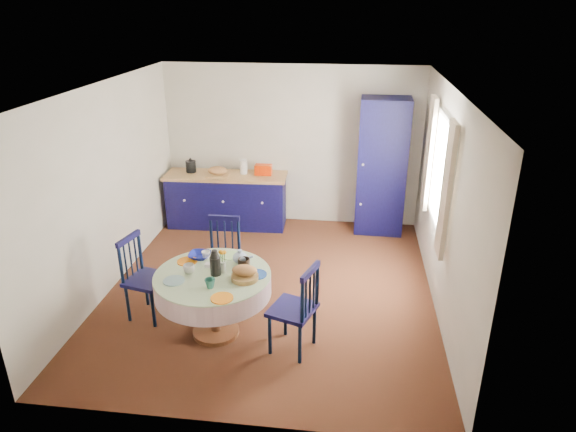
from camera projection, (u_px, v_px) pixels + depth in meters
name	position (u px, v px, depth m)	size (l,w,h in m)	color
floor	(271.00, 289.00, 6.48)	(4.50, 4.50, 0.00)	black
ceiling	(268.00, 88.00, 5.51)	(4.50, 4.50, 0.00)	white
wall_back	(292.00, 146.00, 8.05)	(4.00, 0.02, 2.50)	silver
wall_left	(107.00, 189.00, 6.23)	(0.02, 4.50, 2.50)	silver
wall_right	(445.00, 204.00, 5.77)	(0.02, 4.50, 2.50)	silver
window	(439.00, 173.00, 5.94)	(0.10, 1.74, 1.45)	white
kitchen_counter	(227.00, 199.00, 8.16)	(1.92, 0.66, 1.09)	black
pantry_cabinet	(382.00, 167.00, 7.75)	(0.74, 0.54, 2.08)	black
dining_table	(214.00, 284.00, 5.38)	(1.22, 1.22, 1.02)	#562D18
chair_left	(144.00, 277.00, 5.77)	(0.51, 0.52, 0.98)	black
chair_far	(223.00, 256.00, 6.27)	(0.43, 0.41, 0.95)	black
chair_right	(296.00, 308.00, 5.17)	(0.54, 0.56, 0.99)	black
mug_a	(189.00, 269.00, 5.35)	(0.12, 0.12, 0.09)	silver
mug_b	(210.00, 283.00, 5.07)	(0.11, 0.11, 0.10)	#2B6E60
mug_c	(244.00, 263.00, 5.45)	(0.13, 0.13, 0.11)	black
mug_d	(206.00, 255.00, 5.64)	(0.10, 0.10, 0.09)	silver
cobalt_bowl	(200.00, 256.00, 5.65)	(0.24, 0.24, 0.06)	navy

